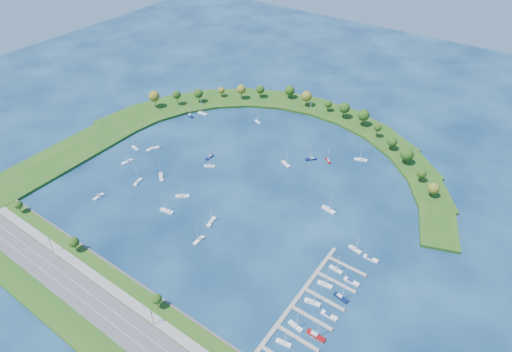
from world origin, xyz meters
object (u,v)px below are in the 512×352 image
Objects in this scene: moored_boat_18 at (190,115)px; docked_boat_0 at (284,342)px; moored_boat_19 at (286,164)px; docked_boat_10 at (355,249)px; harbor_tower at (311,105)px; moored_boat_9 at (153,149)px; moored_boat_10 at (167,211)px; moored_boat_11 at (328,160)px; docked_boat_6 at (325,284)px; moored_boat_3 at (135,148)px; moored_boat_16 at (211,222)px; docked_boat_7 at (341,297)px; dock_system at (310,304)px; moored_boat_8 at (361,159)px; moored_boat_2 at (311,159)px; moored_boat_5 at (203,113)px; moored_boat_17 at (329,209)px; moored_boat_0 at (127,161)px; docked_boat_3 at (316,335)px; docked_boat_2 at (295,326)px; moored_boat_4 at (138,182)px; docked_boat_8 at (336,269)px; moored_boat_13 at (209,166)px; docked_boat_4 at (312,302)px; moored_boat_12 at (258,121)px; moored_boat_1 at (182,196)px; docked_boat_5 at (329,315)px; docked_boat_11 at (371,258)px; moored_boat_6 at (161,177)px; moored_boat_15 at (199,240)px; moored_boat_14 at (210,157)px.

moored_boat_18 reaches higher than docked_boat_0.
moored_boat_19 is 89.27m from docked_boat_10.
harbor_tower is 0.28× the size of moored_boat_9.
moored_boat_11 is (57.34, 107.10, -0.09)m from moored_boat_10.
moored_boat_9 reaches higher than docked_boat_6.
moored_boat_9 is 54.58m from moored_boat_18.
moored_boat_9 is 170.08m from docked_boat_6.
docked_boat_10 reaches higher than moored_boat_3.
docked_boat_7 is at bearing -105.54° from moored_boat_16.
moored_boat_8 is at bearing 103.56° from dock_system.
moored_boat_11 is 0.78× the size of moored_boat_16.
moored_boat_9 reaches higher than moored_boat_2.
moored_boat_17 reaches higher than moored_boat_5.
harbor_tower is at bearing 168.26° from moored_boat_0.
moored_boat_18 is (-114.92, -4.36, -0.03)m from moored_boat_2.
moored_boat_2 is at bearing 116.21° from docked_boat_6.
moored_boat_9 is (-66.35, -123.87, -3.08)m from harbor_tower.
docked_boat_2 is at bearing -172.48° from docked_boat_3.
docked_boat_6 is (61.83, -94.62, -0.01)m from moored_boat_2.
docked_boat_0 is (145.29, -43.20, -0.02)m from moored_boat_4.
moored_boat_8 is 55.47m from moored_boat_19.
docked_boat_8 is (99.72, -148.16, -3.18)m from harbor_tower.
moored_boat_13 is 0.92× the size of docked_boat_4.
harbor_tower is 160.39m from moored_boat_16.
moored_boat_12 is 0.90× the size of docked_boat_8.
moored_boat_1 is at bearing 31.90° from moored_boat_8.
docked_boat_3 is at bearing 74.56° from moored_boat_2.
dock_system is at bearing 82.12° from moored_boat_8.
moored_boat_8 reaches higher than docked_boat_8.
harbor_tower is 0.36× the size of moored_boat_13.
moored_boat_17 reaches higher than docked_boat_5.
docked_boat_5 is 0.71× the size of docked_boat_7.
moored_boat_5 is at bearing 159.06° from docked_boat_11.
harbor_tower is 0.37× the size of moored_boat_3.
docked_boat_7 is (41.97, -117.21, -0.04)m from moored_boat_8.
moored_boat_2 is 1.00× the size of docked_boat_4.
harbor_tower is 51.58m from moored_boat_12.
docked_boat_7 is at bearing -148.07° from moored_boat_6.
docked_boat_8 is at bearing -142.35° from moored_boat_6.
dock_system is 6.68× the size of moored_boat_0.
moored_boat_10 is 1.21× the size of docked_boat_0.
docked_boat_7 reaches higher than moored_boat_15.
moored_boat_10 is (-107.85, 7.78, 0.59)m from dock_system.
docked_boat_6 reaches higher than docked_boat_0.
moored_boat_14 is 130.71m from docked_boat_8.
docked_boat_4 is (-0.02, 27.14, 0.04)m from docked_boat_0.
moored_boat_5 reaches higher than docked_boat_0.
moored_boat_5 is 197.36m from docked_boat_6.
moored_boat_8 is 1.15× the size of docked_boat_10.
moored_boat_11 is 0.99× the size of moored_boat_12.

